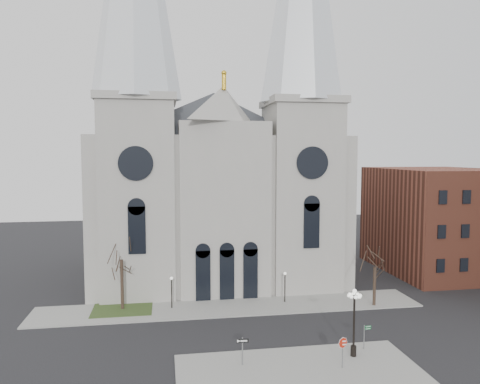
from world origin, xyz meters
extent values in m
plane|color=black|center=(0.00, 0.00, 0.00)|extent=(160.00, 160.00, 0.00)
cube|color=gray|center=(3.00, -5.00, 0.07)|extent=(18.00, 10.00, 0.14)
cube|color=gray|center=(0.00, 11.00, 0.07)|extent=(40.00, 6.00, 0.14)
cube|color=#30441D|center=(-11.00, 12.00, 0.09)|extent=(6.00, 5.00, 0.18)
cube|color=#A19D96|center=(0.00, 26.00, 9.00)|extent=(30.00, 24.00, 18.00)
pyramid|color=#2D3035|center=(0.00, 26.00, 24.00)|extent=(33.00, 26.40, 6.00)
cube|color=#A19D96|center=(-9.50, 17.50, 11.00)|extent=(8.00, 8.00, 22.00)
cylinder|color=black|center=(-9.50, 13.45, 15.00)|extent=(3.60, 0.30, 3.60)
cube|color=#A19D96|center=(9.50, 17.50, 11.00)|extent=(8.00, 8.00, 22.00)
cylinder|color=black|center=(9.50, 13.45, 15.00)|extent=(3.60, 0.30, 3.60)
cube|color=#A19D96|center=(0.00, 16.00, 9.75)|extent=(10.00, 5.00, 19.50)
pyramid|color=#A19D96|center=(0.00, 16.00, 21.50)|extent=(11.00, 5.00, 4.00)
cube|color=brown|center=(30.00, 22.00, 7.00)|extent=(14.00, 18.00, 14.00)
cylinder|color=black|center=(-11.00, 12.00, 2.62)|extent=(0.32, 0.32, 5.25)
cylinder|color=black|center=(15.00, 9.00, 2.10)|extent=(0.32, 0.32, 4.20)
cylinder|color=black|center=(-6.00, 11.50, 1.64)|extent=(0.12, 0.12, 3.00)
sphere|color=white|center=(-6.00, 11.50, 3.24)|extent=(0.32, 0.32, 0.32)
cylinder|color=black|center=(6.00, 11.50, 1.64)|extent=(0.12, 0.12, 3.00)
sphere|color=white|center=(6.00, 11.50, 3.24)|extent=(0.32, 0.32, 0.32)
cylinder|color=slate|center=(6.26, -4.24, 1.27)|extent=(0.09, 0.09, 2.26)
cylinder|color=#B51E0C|center=(6.26, -4.24, 2.06)|extent=(0.79, 0.07, 0.79)
cylinder|color=white|center=(6.26, -4.24, 2.06)|extent=(0.85, 0.05, 0.85)
cube|color=white|center=(6.26, -4.24, 2.19)|extent=(0.43, 0.04, 0.10)
cube|color=white|center=(6.26, -4.24, 1.93)|extent=(0.49, 0.04, 0.10)
cylinder|color=black|center=(7.88, -2.44, 2.51)|extent=(0.16, 0.16, 4.74)
cylinder|color=black|center=(7.88, -2.44, 0.55)|extent=(0.45, 0.45, 0.82)
sphere|color=white|center=(7.88, -2.44, 5.35)|extent=(0.33, 0.33, 0.33)
cylinder|color=slate|center=(-0.98, -2.57, 1.21)|extent=(0.09, 0.09, 2.13)
cube|color=black|center=(-0.98, -2.57, 2.02)|extent=(0.93, 0.09, 0.30)
cylinder|color=slate|center=(9.24, -1.34, 1.14)|extent=(0.08, 0.08, 1.99)
cube|color=#0C5A27|center=(9.56, -1.31, 2.00)|extent=(0.56, 0.08, 0.14)
cube|color=#0C5A27|center=(9.56, -1.31, 1.82)|extent=(0.56, 0.08, 0.14)
camera|label=1|loc=(-6.64, -36.07, 15.96)|focal=35.00mm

